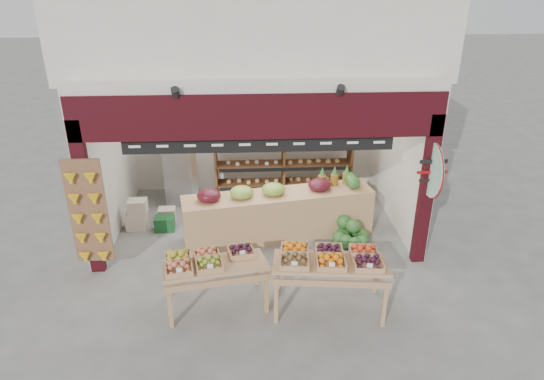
{
  "coord_description": "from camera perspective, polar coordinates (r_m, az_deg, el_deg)",
  "views": [
    {
      "loc": [
        -0.19,
        -8.14,
        4.68
      ],
      "look_at": [
        0.25,
        -0.2,
        1.03
      ],
      "focal_mm": 32.0,
      "sensor_mm": 36.0,
      "label": 1
    }
  ],
  "objects": [
    {
      "name": "watermelon_pile",
      "position": [
        9.1,
        9.32,
        -5.25
      ],
      "size": [
        0.7,
        0.67,
        0.51
      ],
      "color": "#184A1C",
      "rests_on": "ground"
    },
    {
      "name": "back_shelving",
      "position": [
        10.45,
        1.37,
        5.07
      ],
      "size": [
        2.97,
        0.49,
        1.84
      ],
      "color": "brown",
      "rests_on": "ground"
    },
    {
      "name": "mid_counter",
      "position": [
        9.1,
        0.67,
        -2.75
      ],
      "size": [
        3.61,
        1.3,
        1.11
      ],
      "color": "tan",
      "rests_on": "ground"
    },
    {
      "name": "banana_board",
      "position": [
        8.22,
        -20.83,
        -2.75
      ],
      "size": [
        0.6,
        0.15,
        1.8
      ],
      "color": "brown",
      "rests_on": "ground"
    },
    {
      "name": "shop_structure",
      "position": [
        9.78,
        -2.18,
        20.22
      ],
      "size": [
        6.36,
        5.12,
        5.4
      ],
      "color": "beige",
      "rests_on": "ground"
    },
    {
      "name": "refrigerator",
      "position": [
        10.56,
        -10.88,
        3.11
      ],
      "size": [
        0.79,
        0.79,
        1.75
      ],
      "primitive_type": "cube",
      "rotation": [
        0.0,
        0.0,
        0.17
      ],
      "color": "#B1B4B9",
      "rests_on": "ground"
    },
    {
      "name": "display_table_right",
      "position": [
        7.15,
        6.83,
        -8.16
      ],
      "size": [
        1.74,
        1.09,
        1.05
      ],
      "color": "tan",
      "rests_on": "ground"
    },
    {
      "name": "ground",
      "position": [
        9.39,
        -1.59,
        -5.23
      ],
      "size": [
        60.0,
        60.0,
        0.0
      ],
      "primitive_type": "plane",
      "color": "slate",
      "rests_on": "ground"
    },
    {
      "name": "display_table_left",
      "position": [
        7.24,
        -7.59,
        -8.46
      ],
      "size": [
        1.63,
        1.08,
        0.97
      ],
      "color": "tan",
      "rests_on": "ground"
    },
    {
      "name": "gift_sign",
      "position": [
        8.13,
        18.3,
        2.27
      ],
      "size": [
        0.04,
        0.93,
        0.92
      ],
      "color": "silver",
      "rests_on": "ground"
    },
    {
      "name": "cardboard_stack",
      "position": [
        9.82,
        -14.18,
        -3.09
      ],
      "size": [
        0.94,
        0.68,
        0.62
      ],
      "color": "silver",
      "rests_on": "ground"
    }
  ]
}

